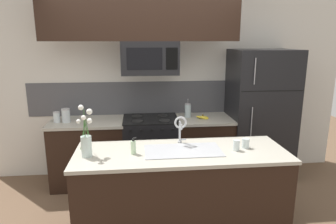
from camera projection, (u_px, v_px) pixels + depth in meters
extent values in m
plane|color=brown|center=(155.00, 214.00, 3.49)|extent=(10.00, 10.00, 0.00)
cube|color=silver|center=(169.00, 87.00, 4.45)|extent=(5.20, 0.10, 2.60)
cube|color=#4C4C51|center=(149.00, 98.00, 4.40)|extent=(3.46, 0.01, 0.48)
cube|color=black|center=(89.00, 154.00, 4.17)|extent=(0.97, 0.62, 0.88)
cube|color=#B2AD9E|center=(87.00, 122.00, 4.06)|extent=(1.00, 0.65, 0.03)
cube|color=black|center=(203.00, 149.00, 4.34)|extent=(0.76, 0.62, 0.88)
cube|color=#B2AD9E|center=(204.00, 119.00, 4.23)|extent=(0.79, 0.65, 0.03)
cube|color=black|center=(151.00, 150.00, 4.25)|extent=(0.76, 0.62, 0.91)
cube|color=black|center=(151.00, 119.00, 4.15)|extent=(0.76, 0.62, 0.01)
cylinder|color=black|center=(137.00, 121.00, 3.99)|extent=(0.15, 0.15, 0.01)
cylinder|color=black|center=(165.00, 120.00, 4.03)|extent=(0.15, 0.15, 0.01)
cylinder|color=black|center=(137.00, 116.00, 4.26)|extent=(0.15, 0.15, 0.01)
cylinder|color=black|center=(163.00, 115.00, 4.29)|extent=(0.15, 0.15, 0.01)
cylinder|color=black|center=(130.00, 131.00, 3.82)|extent=(0.03, 0.02, 0.03)
cylinder|color=black|center=(141.00, 130.00, 3.83)|extent=(0.03, 0.02, 0.03)
cylinder|color=black|center=(152.00, 130.00, 3.85)|extent=(0.03, 0.02, 0.03)
cylinder|color=black|center=(162.00, 130.00, 3.86)|extent=(0.03, 0.02, 0.03)
cylinder|color=black|center=(173.00, 130.00, 3.88)|extent=(0.03, 0.02, 0.03)
cube|color=black|center=(150.00, 58.00, 3.93)|extent=(0.74, 0.40, 0.43)
cube|color=black|center=(145.00, 59.00, 3.73)|extent=(0.45, 0.00, 0.27)
cube|color=black|center=(172.00, 59.00, 3.76)|extent=(0.15, 0.00, 0.27)
cube|color=black|center=(141.00, 17.00, 3.77)|extent=(2.49, 0.34, 0.60)
cube|color=black|center=(259.00, 115.00, 4.32)|extent=(0.87, 0.72, 1.86)
cube|color=black|center=(273.00, 91.00, 3.88)|extent=(0.84, 0.00, 0.01)
cylinder|color=#99999E|center=(255.00, 71.00, 3.77)|extent=(0.01, 0.01, 0.33)
cylinder|color=#99999E|center=(251.00, 133.00, 3.96)|extent=(0.01, 0.01, 0.70)
cylinder|color=silver|center=(57.00, 118.00, 3.98)|extent=(0.09, 0.09, 0.13)
cylinder|color=#B2B2B7|center=(56.00, 112.00, 3.96)|extent=(0.09, 0.09, 0.01)
cylinder|color=silver|center=(66.00, 116.00, 3.98)|extent=(0.11, 0.11, 0.17)
cylinder|color=#B2B2B7|center=(65.00, 109.00, 3.96)|extent=(0.11, 0.11, 0.02)
ellipsoid|color=yellow|center=(202.00, 118.00, 4.15)|extent=(0.17, 0.11, 0.06)
ellipsoid|color=yellow|center=(202.00, 117.00, 4.16)|extent=(0.18, 0.05, 0.05)
ellipsoid|color=yellow|center=(203.00, 118.00, 4.15)|extent=(0.18, 0.06, 0.07)
ellipsoid|color=yellow|center=(203.00, 117.00, 4.17)|extent=(0.17, 0.11, 0.06)
cylinder|color=brown|center=(203.00, 115.00, 4.15)|extent=(0.02, 0.02, 0.03)
cylinder|color=silver|center=(188.00, 111.00, 4.24)|extent=(0.09, 0.09, 0.18)
cylinder|color=#A3A3AA|center=(188.00, 104.00, 4.21)|extent=(0.08, 0.08, 0.02)
cylinder|color=#A3A3AA|center=(188.00, 102.00, 4.21)|extent=(0.01, 0.01, 0.05)
sphere|color=#A3A3AA|center=(188.00, 99.00, 4.20)|extent=(0.02, 0.02, 0.02)
cube|color=black|center=(181.00, 194.00, 3.07)|extent=(2.07, 0.73, 0.88)
cube|color=#B2AD9E|center=(181.00, 153.00, 2.97)|extent=(2.10, 0.76, 0.03)
cube|color=#ADAFB5|center=(183.00, 150.00, 2.96)|extent=(0.76, 0.40, 0.01)
cube|color=#ADAFB5|center=(166.00, 159.00, 2.97)|extent=(0.30, 0.30, 0.15)
cube|color=#ADAFB5|center=(200.00, 157.00, 3.00)|extent=(0.30, 0.30, 0.15)
cylinder|color=#B7BABF|center=(180.00, 142.00, 3.19)|extent=(0.04, 0.04, 0.02)
cylinder|color=#B7BABF|center=(180.00, 131.00, 3.17)|extent=(0.02, 0.02, 0.22)
torus|color=#B7BABF|center=(181.00, 123.00, 3.09)|extent=(0.13, 0.02, 0.13)
cylinder|color=#B7BABF|center=(181.00, 127.00, 3.04)|extent=(0.02, 0.02, 0.06)
cube|color=#B7BABF|center=(183.00, 140.00, 3.19)|extent=(0.07, 0.01, 0.01)
cylinder|color=beige|center=(133.00, 148.00, 2.87)|extent=(0.05, 0.05, 0.13)
cylinder|color=black|center=(133.00, 140.00, 2.85)|extent=(0.02, 0.02, 0.02)
cube|color=black|center=(135.00, 138.00, 2.85)|extent=(0.03, 0.01, 0.01)
cylinder|color=silver|center=(236.00, 145.00, 2.97)|extent=(0.06, 0.06, 0.11)
cylinder|color=silver|center=(246.00, 143.00, 3.04)|extent=(0.07, 0.07, 0.10)
cylinder|color=silver|center=(87.00, 146.00, 2.80)|extent=(0.10, 0.10, 0.20)
cylinder|color=silver|center=(87.00, 153.00, 2.82)|extent=(0.09, 0.09, 0.06)
cylinder|color=#386B2D|center=(84.00, 129.00, 2.80)|extent=(0.05, 0.08, 0.39)
sphere|color=white|center=(81.00, 107.00, 2.78)|extent=(0.05, 0.05, 0.05)
cylinder|color=#386B2D|center=(83.00, 136.00, 2.78)|extent=(0.07, 0.03, 0.27)
sphere|color=white|center=(78.00, 121.00, 2.76)|extent=(0.04, 0.04, 0.04)
cylinder|color=#386B2D|center=(88.00, 131.00, 2.81)|extent=(0.04, 0.10, 0.34)
sphere|color=white|center=(89.00, 112.00, 2.82)|extent=(0.06, 0.06, 0.06)
cylinder|color=#386B2D|center=(85.00, 134.00, 2.76)|extent=(0.01, 0.03, 0.32)
sphere|color=white|center=(83.00, 118.00, 2.71)|extent=(0.05, 0.05, 0.05)
cylinder|color=#386B2D|center=(88.00, 136.00, 2.79)|extent=(0.04, 0.03, 0.28)
sphere|color=white|center=(89.00, 121.00, 2.77)|extent=(0.05, 0.05, 0.05)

